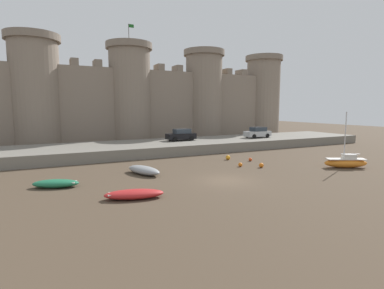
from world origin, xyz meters
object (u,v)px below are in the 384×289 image
Objects in this scene: sailboat_midflat_centre at (346,162)px; mooring_buoy_near_shore at (240,165)px; rowboat_near_channel_left at (56,183)px; rowboat_foreground_right at (144,170)px; rowboat_midflat_right at (134,194)px; mooring_buoy_near_channel at (261,165)px; car_quay_centre_west at (258,133)px; mooring_buoy_mid_mud at (250,159)px; mooring_buoy_off_centre at (228,158)px; car_quay_centre_east at (181,135)px.

sailboat_midflat_centre is 13.26× the size of mooring_buoy_near_shore.
rowboat_near_channel_left is (-25.71, 4.60, -0.24)m from sailboat_midflat_centre.
rowboat_midflat_right is at bearing -112.20° from rowboat_foreground_right.
mooring_buoy_near_channel is 17.37m from car_quay_centre_west.
mooring_buoy_mid_mud is 0.74× the size of mooring_buoy_off_centre.
rowboat_foreground_right reaches higher than mooring_buoy_off_centre.
mooring_buoy_near_channel is 15.52m from car_quay_centre_east.
rowboat_foreground_right reaches higher than mooring_buoy_near_channel.
rowboat_foreground_right is 8.11× the size of mooring_buoy_off_centre.
car_quay_centre_east reaches higher than rowboat_foreground_right.
car_quay_centre_west is (28.81, 12.84, 1.71)m from rowboat_near_channel_left.
mooring_buoy_near_shore is (-8.95, 4.99, -0.35)m from sailboat_midflat_centre.
mooring_buoy_off_centre is (10.70, 2.88, -0.12)m from rowboat_foreground_right.
rowboat_midflat_right is (-2.69, -6.60, -0.07)m from rowboat_foreground_right.
car_quay_centre_west is at bearing 38.07° from mooring_buoy_off_centre.
sailboat_midflat_centre is 26.12m from rowboat_near_channel_left.
mooring_buoy_off_centre is at bearing -83.41° from car_quay_centre_east.
rowboat_foreground_right is at bearing 10.82° from rowboat_near_channel_left.
rowboat_midflat_right is 0.98× the size of car_quay_centre_west.
car_quay_centre_east is (-1.69, 15.32, 1.80)m from mooring_buoy_near_channel.
mooring_buoy_near_channel is 1.20× the size of mooring_buoy_mid_mud.
rowboat_midflat_right reaches higher than mooring_buoy_mid_mud.
rowboat_near_channel_left is 0.86× the size of car_quay_centre_east.
car_quay_centre_west is (10.98, 8.60, 1.77)m from mooring_buoy_off_centre.
rowboat_foreground_right is at bearing 162.20° from sailboat_midflat_centre.
car_quay_centre_west is at bearing 36.57° from rowboat_midflat_right.
rowboat_midflat_right reaches higher than mooring_buoy_near_channel.
car_quay_centre_west and car_quay_centre_east have the same top height.
car_quay_centre_east is (9.53, 13.06, 1.64)m from rowboat_foreground_right.
mooring_buoy_mid_mud is at bearing -131.62° from car_quay_centre_west.
rowboat_foreground_right is 7.13m from rowboat_midflat_right.
mooring_buoy_near_channel is 5.17m from mooring_buoy_off_centre.
mooring_buoy_mid_mud is 2.51m from mooring_buoy_off_centre.
car_quay_centre_east is at bearing 53.89° from rowboat_foreground_right.
mooring_buoy_near_shore is (12.33, 5.62, -0.11)m from rowboat_midflat_right.
rowboat_midflat_right is at bearing -155.49° from mooring_buoy_near_shore.
sailboat_midflat_centre reaches higher than rowboat_midflat_right.
rowboat_midflat_right is 16.96m from mooring_buoy_mid_mud.
car_quay_centre_west reaches higher than rowboat_foreground_right.
mooring_buoy_off_centre reaches higher than mooring_buoy_near_channel.
rowboat_foreground_right is at bearing -152.10° from car_quay_centre_west.
rowboat_foreground_right is 12.48m from mooring_buoy_mid_mud.
mooring_buoy_mid_mud is (-6.16, 7.04, -0.36)m from sailboat_midflat_centre.
car_quay_centre_east is (12.22, 19.66, 1.71)m from rowboat_midflat_right.
sailboat_midflat_centre is at bearing 1.71° from rowboat_midflat_right.
rowboat_near_channel_left is at bearing -172.91° from mooring_buoy_mid_mud.
mooring_buoy_near_shore is (16.76, 0.39, -0.11)m from rowboat_near_channel_left.
rowboat_foreground_right is 19.52m from sailboat_midflat_centre.
car_quay_centre_east reaches higher than rowboat_midflat_right.
mooring_buoy_near_shore is 0.80× the size of mooring_buoy_off_centre.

